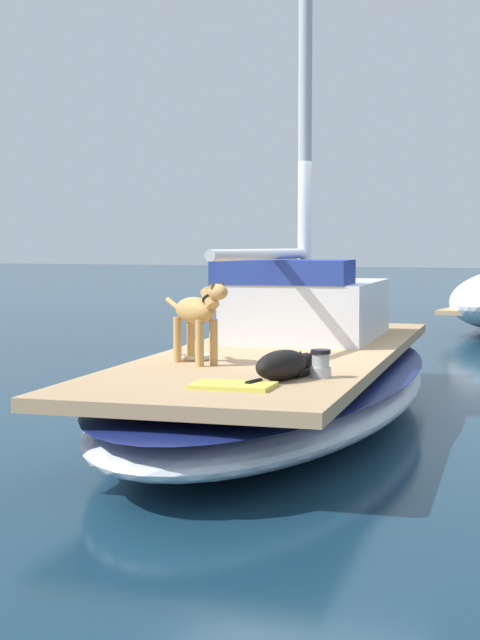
% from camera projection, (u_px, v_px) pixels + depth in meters
% --- Properties ---
extents(ground_plane, '(120.00, 120.00, 0.00)m').
position_uv_depth(ground_plane, '(283.00, 418.00, 9.18)').
color(ground_plane, '#143347').
extents(sailboat_main, '(3.55, 7.53, 0.66)m').
position_uv_depth(sailboat_main, '(284.00, 383.00, 9.16)').
color(sailboat_main, white).
rests_on(sailboat_main, ground).
extents(mast_main, '(0.14, 2.27, 7.35)m').
position_uv_depth(mast_main, '(300.00, 11.00, 9.60)').
color(mast_main, silver).
rests_on(mast_main, sailboat_main).
extents(cabin_house, '(1.71, 2.40, 0.84)m').
position_uv_depth(cabin_house, '(307.00, 306.00, 10.18)').
color(cabin_house, silver).
rests_on(cabin_house, sailboat_main).
extents(dog_tan, '(0.84, 0.57, 0.70)m').
position_uv_depth(dog_tan, '(198.00, 313.00, 7.97)').
color(dog_tan, tan).
rests_on(dog_tan, sailboat_main).
extents(dog_black, '(0.34, 0.95, 0.22)m').
position_uv_depth(dog_black, '(284.00, 365.00, 7.09)').
color(dog_black, black).
rests_on(dog_black, sailboat_main).
extents(deck_winch, '(0.16, 0.16, 0.21)m').
position_uv_depth(deck_winch, '(321.00, 365.00, 7.18)').
color(deck_winch, '#B7B7BC').
rests_on(deck_winch, sailboat_main).
extents(coiled_rope, '(0.32, 0.32, 0.04)m').
position_uv_depth(coiled_rope, '(194.00, 357.00, 8.33)').
color(coiled_rope, beige).
rests_on(coiled_rope, sailboat_main).
extents(deck_towel, '(0.60, 0.44, 0.03)m').
position_uv_depth(deck_towel, '(233.00, 385.00, 6.69)').
color(deck_towel, '#D8D14C').
rests_on(deck_towel, sailboat_main).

